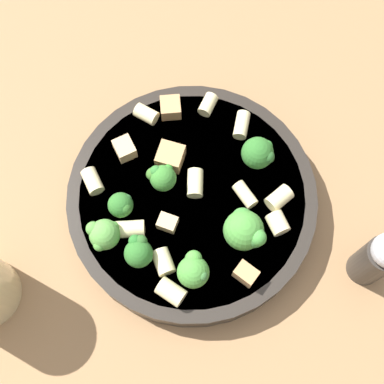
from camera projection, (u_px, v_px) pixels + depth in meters
ground_plane at (192, 206)px, 0.57m from camera, size 2.00×2.00×0.00m
pasta_bowl at (192, 200)px, 0.55m from camera, size 0.25×0.25×0.03m
broccoli_floret_0 at (121, 205)px, 0.52m from camera, size 0.02×0.03×0.03m
broccoli_floret_1 at (139, 252)px, 0.50m from camera, size 0.03×0.03×0.03m
broccoli_floret_2 at (162, 177)px, 0.52m from camera, size 0.03×0.03×0.04m
broccoli_floret_3 at (104, 234)px, 0.51m from camera, size 0.03×0.03×0.03m
broccoli_floret_4 at (245, 230)px, 0.50m from camera, size 0.04×0.04×0.04m
broccoli_floret_5 at (194, 270)px, 0.49m from camera, size 0.03×0.03×0.04m
broccoli_floret_6 at (259, 153)px, 0.53m from camera, size 0.03×0.03×0.04m
rigatoni_0 at (195, 183)px, 0.54m from camera, size 0.02×0.03×0.02m
rigatoni_1 at (242, 125)px, 0.56m from camera, size 0.03×0.03×0.01m
rigatoni_2 at (146, 114)px, 0.56m from camera, size 0.03×0.03×0.02m
rigatoni_3 at (92, 181)px, 0.54m from camera, size 0.02×0.03×0.02m
rigatoni_4 at (130, 229)px, 0.52m from camera, size 0.03×0.02×0.02m
rigatoni_5 at (163, 262)px, 0.51m from camera, size 0.02×0.02×0.02m
rigatoni_6 at (278, 223)px, 0.52m from camera, size 0.02×0.02×0.02m
rigatoni_7 at (279, 198)px, 0.53m from camera, size 0.03×0.03×0.02m
rigatoni_8 at (245, 195)px, 0.53m from camera, size 0.02×0.03×0.01m
rigatoni_9 at (208, 105)px, 0.57m from camera, size 0.03×0.03×0.01m
rigatoni_10 at (171, 292)px, 0.50m from camera, size 0.03×0.03×0.02m
chicken_chunk_0 at (246, 274)px, 0.50m from camera, size 0.02×0.03×0.02m
chicken_chunk_1 at (171, 108)px, 0.56m from camera, size 0.03×0.03×0.02m
chicken_chunk_2 at (170, 157)px, 0.54m from camera, size 0.04×0.04×0.02m
chicken_chunk_3 at (125, 149)px, 0.55m from camera, size 0.02×0.02×0.02m
chicken_chunk_4 at (167, 223)px, 0.52m from camera, size 0.02×0.02×0.01m
pepper_shaker at (378, 258)px, 0.50m from camera, size 0.03×0.03×0.10m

